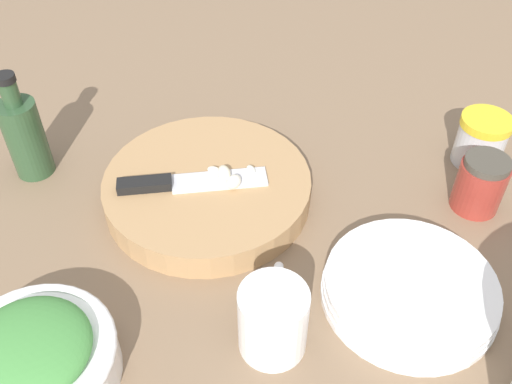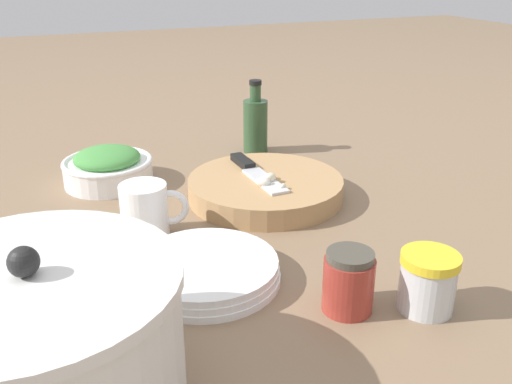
% 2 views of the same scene
% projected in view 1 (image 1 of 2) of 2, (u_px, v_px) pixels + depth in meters
% --- Properties ---
extents(ground_plane, '(5.00, 5.00, 0.00)m').
position_uv_depth(ground_plane, '(274.00, 234.00, 0.73)').
color(ground_plane, '#7F664C').
extents(cutting_board, '(0.28, 0.28, 0.04)m').
position_uv_depth(cutting_board, '(208.00, 189.00, 0.77)').
color(cutting_board, tan).
rests_on(cutting_board, ground_plane).
extents(chef_knife, '(0.20, 0.04, 0.01)m').
position_uv_depth(chef_knife, '(183.00, 182.00, 0.74)').
color(chef_knife, black).
rests_on(chef_knife, cutting_board).
extents(garlic_cloves, '(0.07, 0.05, 0.02)m').
position_uv_depth(garlic_cloves, '(229.00, 176.00, 0.75)').
color(garlic_cloves, '#F0E6CC').
rests_on(garlic_cloves, cutting_board).
extents(herb_bowl, '(0.17, 0.17, 0.07)m').
position_uv_depth(herb_bowl, '(33.00, 359.00, 0.57)').
color(herb_bowl, white).
rests_on(herb_bowl, ground_plane).
extents(spice_jar, '(0.07, 0.07, 0.08)m').
position_uv_depth(spice_jar, '(481.00, 140.00, 0.81)').
color(spice_jar, silver).
rests_on(spice_jar, ground_plane).
extents(coffee_mug, '(0.07, 0.11, 0.08)m').
position_uv_depth(coffee_mug, '(273.00, 318.00, 0.59)').
color(coffee_mug, white).
rests_on(coffee_mug, ground_plane).
extents(plate_stack, '(0.20, 0.20, 0.03)m').
position_uv_depth(plate_stack, '(410.00, 290.00, 0.65)').
color(plate_stack, white).
rests_on(plate_stack, ground_plane).
extents(honey_jar, '(0.06, 0.06, 0.08)m').
position_uv_depth(honey_jar, '(480.00, 184.00, 0.75)').
color(honey_jar, '#9E3328').
rests_on(honey_jar, ground_plane).
extents(oil_bottle, '(0.05, 0.05, 0.16)m').
position_uv_depth(oil_bottle, '(25.00, 135.00, 0.78)').
color(oil_bottle, '#2D4C2D').
rests_on(oil_bottle, ground_plane).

